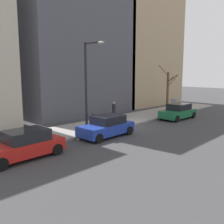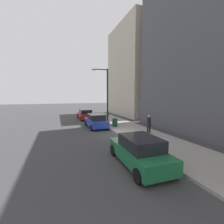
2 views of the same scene
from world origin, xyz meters
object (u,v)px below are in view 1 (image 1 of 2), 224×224
(parking_meter, at_px, (93,120))
(office_tower_left, at_px, (127,31))
(parked_car_green, at_px, (178,112))
(streetlamp, at_px, (88,80))
(trash_bin, at_px, (98,123))
(office_block_center, at_px, (58,27))
(utility_box, at_px, (174,105))
(parked_car_red, at_px, (24,145))
(bare_tree, at_px, (168,89))
(pedestrian_near_meter, at_px, (114,109))
(parked_car_blue, at_px, (107,126))

(parking_meter, height_order, office_tower_left, office_tower_left)
(parked_car_green, xyz_separation_m, streetlamp, (1.53, 10.29, 3.28))
(parking_meter, distance_m, office_tower_left, 22.43)
(trash_bin, relative_size, office_tower_left, 0.04)
(office_tower_left, distance_m, office_block_center, 11.94)
(parked_car_green, bearing_deg, office_tower_left, -27.36)
(trash_bin, bearing_deg, streetlamp, 112.62)
(office_block_center, bearing_deg, utility_box, -141.26)
(parked_car_green, height_order, office_tower_left, office_tower_left)
(utility_box, bearing_deg, parking_meter, 93.60)
(parked_car_red, distance_m, bare_tree, 20.76)
(trash_bin, xyz_separation_m, office_block_center, (10.95, -4.11, 9.13))
(utility_box, bearing_deg, parked_car_green, 124.17)
(parked_car_red, distance_m, parking_meter, 6.48)
(parking_meter, height_order, bare_tree, bare_tree)
(bare_tree, bearing_deg, parking_meter, 98.62)
(parked_car_green, height_order, parked_car_red, same)
(pedestrian_near_meter, bearing_deg, parking_meter, -66.02)
(parking_meter, bearing_deg, utility_box, -86.40)
(parked_car_green, xyz_separation_m, parking_meter, (1.70, 9.76, 0.24))
(bare_tree, height_order, pedestrian_near_meter, bare_tree)
(parked_car_green, relative_size, parked_car_blue, 1.01)
(office_block_center, bearing_deg, parking_meter, 156.10)
(pedestrian_near_meter, bearing_deg, bare_tree, 87.15)
(parked_car_blue, distance_m, office_block_center, 16.49)
(parked_car_green, relative_size, parking_meter, 3.15)
(utility_box, height_order, trash_bin, utility_box)
(pedestrian_near_meter, relative_size, office_tower_left, 0.08)
(parking_meter, distance_m, bare_tree, 14.31)
(streetlamp, relative_size, office_block_center, 0.33)
(parking_meter, xyz_separation_m, trash_bin, (0.45, -0.94, -0.38))
(office_block_center, bearing_deg, streetlamp, 154.21)
(parking_meter, distance_m, trash_bin, 1.11)
(pedestrian_near_meter, bearing_deg, office_block_center, 176.28)
(parked_car_blue, xyz_separation_m, bare_tree, (3.60, -14.05, 1.80))
(pedestrian_near_meter, distance_m, office_block_center, 12.55)
(parked_car_blue, bearing_deg, parked_car_red, 90.13)
(parked_car_green, distance_m, parked_car_red, 16.05)
(streetlamp, xyz_separation_m, trash_bin, (0.62, -1.48, -3.42))
(utility_box, height_order, streetlamp, streetlamp)
(parking_meter, height_order, streetlamp, streetlamp)
(streetlamp, bearing_deg, office_block_center, -25.79)
(parking_meter, xyz_separation_m, office_tower_left, (11.12, -16.95, 9.60))
(parked_car_blue, height_order, parking_meter, parked_car_blue)
(parked_car_green, distance_m, office_tower_left, 17.69)
(office_tower_left, xyz_separation_m, office_block_center, (0.27, 11.90, -0.85))
(trash_bin, height_order, office_block_center, office_block_center)
(parked_car_red, height_order, streetlamp, streetlamp)
(pedestrian_near_meter, bearing_deg, parked_car_blue, -53.37)
(parked_car_red, bearing_deg, pedestrian_near_meter, -71.76)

